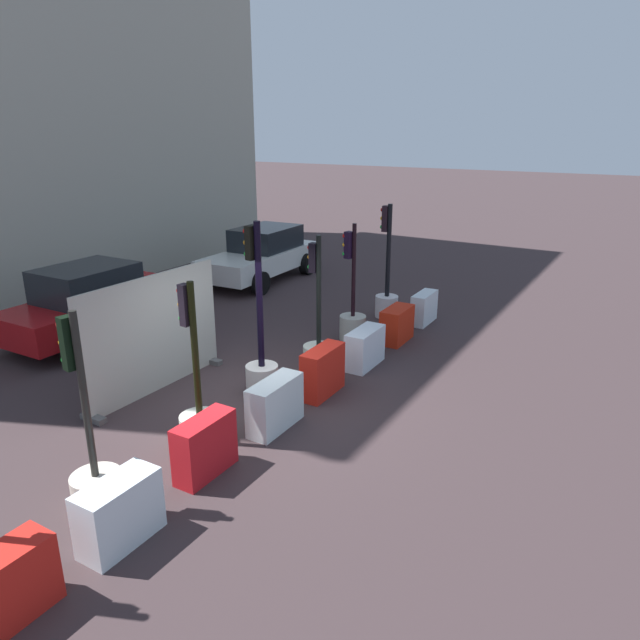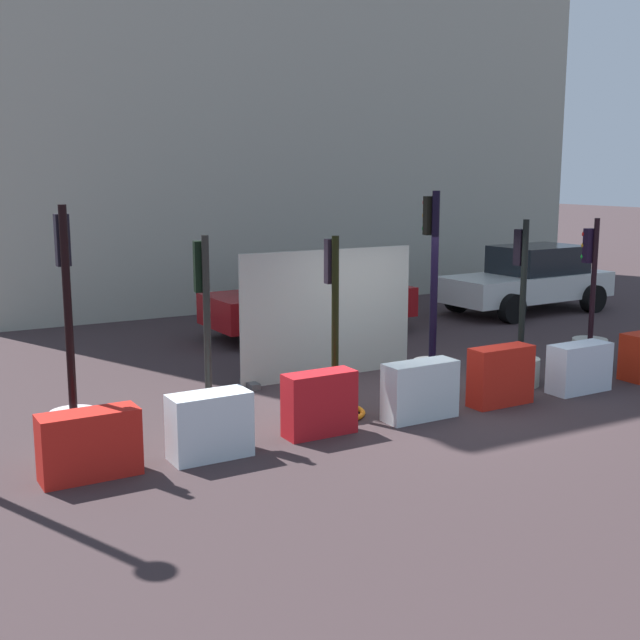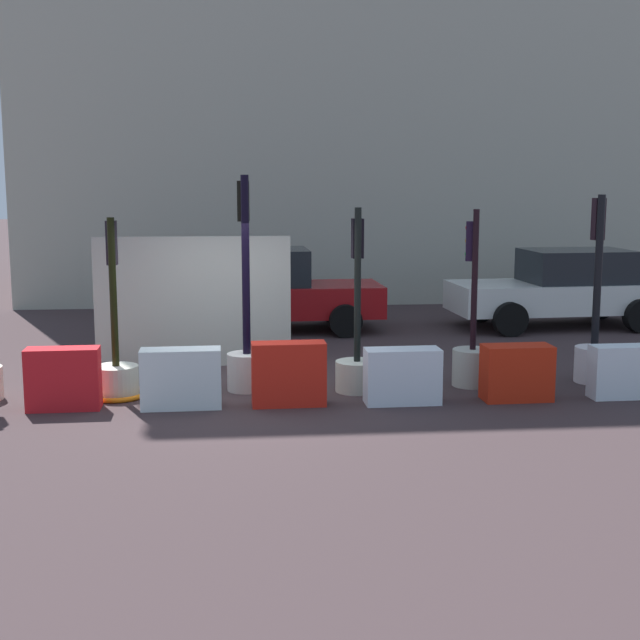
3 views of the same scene
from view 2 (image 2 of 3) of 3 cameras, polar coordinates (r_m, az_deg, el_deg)
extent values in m
plane|color=#372A2C|center=(12.89, 7.61, -5.40)|extent=(120.00, 120.00, 0.00)
cylinder|color=silver|center=(10.52, -16.80, -7.70)|extent=(0.59, 0.59, 0.60)
cylinder|color=black|center=(10.16, -17.26, 0.66)|extent=(0.10, 0.10, 2.50)
cube|color=black|center=(10.17, -17.61, 5.36)|extent=(0.17, 0.13, 0.62)
sphere|color=red|center=(10.23, -17.75, 6.54)|extent=(0.10, 0.10, 0.10)
sphere|color=orange|center=(10.25, -17.69, 5.39)|extent=(0.10, 0.10, 0.10)
sphere|color=green|center=(10.26, -17.62, 4.24)|extent=(0.10, 0.10, 0.10)
torus|color=orange|center=(10.61, -16.73, -9.08)|extent=(0.82, 0.82, 0.06)
cylinder|color=beige|center=(11.02, -7.75, -6.86)|extent=(0.65, 0.65, 0.47)
cylinder|color=black|center=(10.70, -7.93, 0.02)|extent=(0.09, 0.09, 2.21)
cube|color=black|center=(10.70, -8.35, 3.72)|extent=(0.20, 0.17, 0.67)
sphere|color=red|center=(10.75, -8.62, 4.94)|extent=(0.11, 0.11, 0.11)
sphere|color=orange|center=(10.78, -8.59, 3.76)|extent=(0.11, 0.11, 0.11)
sphere|color=green|center=(10.81, -8.55, 2.59)|extent=(0.11, 0.11, 0.11)
cylinder|color=beige|center=(11.82, 1.05, -5.63)|extent=(0.64, 0.64, 0.46)
cylinder|color=black|center=(11.53, 1.07, 0.60)|extent=(0.10, 0.10, 2.15)
cube|color=black|center=(11.53, 0.73, 4.13)|extent=(0.15, 0.15, 0.63)
sphere|color=red|center=(11.57, 0.49, 5.21)|extent=(0.09, 0.09, 0.09)
sphere|color=orange|center=(11.59, 0.49, 4.17)|extent=(0.09, 0.09, 0.09)
sphere|color=green|center=(11.62, 0.49, 3.13)|extent=(0.09, 0.09, 0.09)
torus|color=orange|center=(11.87, 1.05, -6.50)|extent=(0.88, 0.88, 0.07)
cylinder|color=silver|center=(13.00, 7.83, -4.00)|extent=(0.60, 0.60, 0.56)
cylinder|color=black|center=(12.70, 8.01, 3.00)|extent=(0.12, 0.12, 2.64)
cube|color=black|center=(12.71, 7.69, 7.26)|extent=(0.18, 0.17, 0.59)
sphere|color=red|center=(12.76, 7.43, 8.17)|extent=(0.10, 0.10, 0.10)
sphere|color=orange|center=(12.77, 7.41, 7.28)|extent=(0.10, 0.10, 0.10)
sphere|color=green|center=(12.78, 7.39, 6.40)|extent=(0.10, 0.10, 0.10)
cylinder|color=beige|center=(13.87, 13.81, -3.52)|extent=(0.65, 0.65, 0.46)
cylinder|color=black|center=(13.61, 14.06, 2.07)|extent=(0.10, 0.10, 2.27)
cube|color=black|center=(13.64, 13.86, 4.97)|extent=(0.18, 0.16, 0.58)
sphere|color=red|center=(13.69, 13.66, 5.81)|extent=(0.10, 0.10, 0.10)
sphere|color=orange|center=(13.71, 13.63, 5.01)|extent=(0.10, 0.10, 0.10)
sphere|color=green|center=(13.73, 13.60, 4.20)|extent=(0.10, 0.10, 0.10)
cylinder|color=#A9A99E|center=(15.25, 18.35, -2.29)|extent=(0.61, 0.61, 0.56)
cylinder|color=black|center=(15.02, 18.64, 2.73)|extent=(0.09, 0.09, 2.13)
cube|color=black|center=(15.02, 18.36, 4.97)|extent=(0.20, 0.19, 0.60)
sphere|color=red|center=(15.05, 18.09, 5.75)|extent=(0.11, 0.11, 0.11)
sphere|color=orange|center=(15.07, 18.05, 5.00)|extent=(0.11, 0.11, 0.11)
sphere|color=green|center=(15.09, 18.01, 4.24)|extent=(0.11, 0.11, 0.11)
cube|color=red|center=(9.80, -15.86, -8.41)|extent=(1.14, 0.45, 0.79)
cube|color=silver|center=(10.16, -7.74, -7.34)|extent=(1.01, 0.48, 0.82)
cube|color=red|center=(10.91, -0.03, -5.89)|extent=(1.00, 0.40, 0.86)
cube|color=silver|center=(11.69, 7.03, -4.93)|extent=(1.11, 0.43, 0.83)
cube|color=red|center=(12.59, 12.56, -3.84)|extent=(1.04, 0.40, 0.90)
cube|color=silver|center=(13.67, 17.72, -3.21)|extent=(1.07, 0.45, 0.78)
cube|color=silver|center=(21.02, 14.23, 2.31)|extent=(4.65, 2.00, 0.62)
cube|color=black|center=(21.23, 15.04, 4.13)|extent=(2.25, 1.66, 0.69)
cylinder|color=black|center=(19.42, 13.30, 0.79)|extent=(0.71, 0.32, 0.69)
cylinder|color=black|center=(20.75, 9.63, 1.52)|extent=(0.71, 0.32, 0.69)
cylinder|color=black|center=(21.51, 18.60, 1.43)|extent=(0.71, 0.32, 0.69)
cylinder|color=black|center=(22.72, 14.96, 2.07)|extent=(0.71, 0.32, 0.69)
cube|color=maroon|center=(17.53, -0.71, 1.06)|extent=(4.56, 1.85, 0.64)
cube|color=black|center=(17.29, -1.51, 3.25)|extent=(2.06, 1.58, 0.74)
cylinder|color=black|center=(19.07, 1.55, 0.84)|extent=(0.67, 0.30, 0.66)
cylinder|color=black|center=(17.56, 4.77, -0.02)|extent=(0.67, 0.30, 0.66)
cylinder|color=black|center=(17.76, -6.13, 0.08)|extent=(0.67, 0.30, 0.66)
cylinder|color=black|center=(16.12, -3.39, -0.93)|extent=(0.67, 0.30, 0.66)
cube|color=#9FA39A|center=(13.83, 0.59, 0.43)|extent=(3.28, 0.04, 2.20)
cube|color=#4C4C4C|center=(13.40, -4.92, -4.52)|extent=(0.16, 0.50, 0.10)
cube|color=#4C4C4C|center=(14.81, 5.54, -3.09)|extent=(0.16, 0.50, 0.10)
camera|label=1|loc=(4.23, -34.17, 25.62)|focal=32.61mm
camera|label=3|loc=(7.97, 81.14, -1.00)|focal=49.00mm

